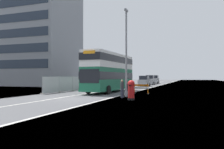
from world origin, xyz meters
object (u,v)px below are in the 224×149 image
object	(u,v)px
double_decker_bus	(110,72)
car_oncoming_near	(144,81)
red_pillar_postbox	(131,89)
pedestrian_at_kerb	(122,89)
car_receding_far	(155,80)
roadworks_barrier	(141,88)
car_receding_mid	(150,80)
lamppost_foreground	(126,55)

from	to	relation	value
double_decker_bus	car_oncoming_near	xyz separation A→B (m)	(0.42, 19.57, -1.57)
red_pillar_postbox	car_oncoming_near	size ratio (longest dim) A/B	0.39
car_oncoming_near	pedestrian_at_kerb	bearing A→B (deg)	-82.82
red_pillar_postbox	pedestrian_at_kerb	world-z (taller)	red_pillar_postbox
red_pillar_postbox	car_receding_far	bearing A→B (deg)	96.56
double_decker_bus	car_receding_far	bearing A→B (deg)	90.40
red_pillar_postbox	roadworks_barrier	distance (m)	7.21
red_pillar_postbox	double_decker_bus	bearing A→B (deg)	119.86
roadworks_barrier	car_receding_mid	bearing A→B (deg)	98.18
roadworks_barrier	car_receding_far	xyz separation A→B (m)	(-4.65, 39.58, 0.41)
double_decker_bus	red_pillar_postbox	bearing A→B (deg)	-60.14
car_oncoming_near	pedestrian_at_kerb	xyz separation A→B (m)	(3.36, -26.69, -0.17)
roadworks_barrier	double_decker_bus	bearing A→B (deg)	158.51
red_pillar_postbox	roadworks_barrier	world-z (taller)	red_pillar_postbox
car_oncoming_near	car_receding_mid	size ratio (longest dim) A/B	1.11
lamppost_foreground	roadworks_barrier	xyz separation A→B (m)	(0.54, 4.24, -3.33)
red_pillar_postbox	roadworks_barrier	bearing A→B (deg)	95.77
roadworks_barrier	car_receding_mid	size ratio (longest dim) A/B	0.49
car_oncoming_near	car_receding_far	bearing A→B (deg)	92.14
car_receding_far	lamppost_foreground	bearing A→B (deg)	-84.64
red_pillar_postbox	car_oncoming_near	bearing A→B (deg)	99.36
red_pillar_postbox	car_receding_far	world-z (taller)	car_receding_far
car_oncoming_near	pedestrian_at_kerb	world-z (taller)	car_oncoming_near
double_decker_bus	red_pillar_postbox	xyz separation A→B (m)	(5.11, -8.90, -1.66)
double_decker_bus	red_pillar_postbox	world-z (taller)	double_decker_bus
lamppost_foreground	red_pillar_postbox	distance (m)	4.46
roadworks_barrier	car_oncoming_near	xyz separation A→B (m)	(-3.97, 21.30, 0.32)
car_receding_far	pedestrian_at_kerb	xyz separation A→B (m)	(4.04, -44.97, -0.27)
lamppost_foreground	car_oncoming_near	bearing A→B (deg)	97.65
roadworks_barrier	red_pillar_postbox	bearing A→B (deg)	-84.23
car_receding_far	pedestrian_at_kerb	distance (m)	45.15
double_decker_bus	pedestrian_at_kerb	distance (m)	8.25
roadworks_barrier	car_oncoming_near	distance (m)	21.67
double_decker_bus	lamppost_foreground	size ratio (longest dim) A/B	1.36
car_receding_mid	car_receding_far	world-z (taller)	car_receding_far
car_oncoming_near	roadworks_barrier	bearing A→B (deg)	-79.45
double_decker_bus	roadworks_barrier	distance (m)	5.08
car_oncoming_near	car_receding_mid	bearing A→B (deg)	92.61
car_receding_mid	pedestrian_at_kerb	distance (m)	36.13
car_oncoming_near	car_receding_far	distance (m)	18.29
car_receding_far	red_pillar_postbox	bearing A→B (deg)	-83.44
roadworks_barrier	car_receding_mid	xyz separation A→B (m)	(-4.39, 30.54, 0.39)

